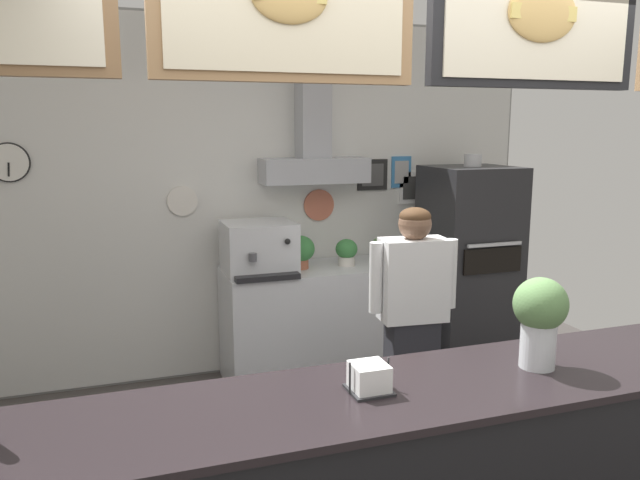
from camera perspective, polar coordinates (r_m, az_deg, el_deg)
The scene contains 10 objects.
back_wall_assembly at distance 4.92m, azimuth -5.37°, elevation 4.65°, with size 4.78×2.93×2.85m.
back_prep_counter at distance 5.07m, azimuth 0.17°, elevation -7.55°, with size 1.56×0.63×0.91m.
pizza_oven at distance 5.34m, azimuth 13.40°, elevation -2.49°, with size 0.68×0.69×1.79m.
shop_worker at distance 3.93m, azimuth 8.44°, elevation -7.23°, with size 0.56×0.26×1.53m.
espresso_machine at distance 4.74m, azimuth -5.62°, elevation -0.71°, with size 0.53×0.55×0.39m.
potted_sage at distance 4.85m, azimuth -1.84°, elevation -0.95°, with size 0.23×0.23×0.26m.
potted_rosemary at distance 4.97m, azimuth 2.44°, elevation -1.05°, with size 0.18×0.18×0.21m.
potted_oregano at distance 5.14m, azimuth 5.57°, elevation -0.71°, with size 0.16×0.16×0.20m.
napkin_holder at distance 2.36m, azimuth 4.52°, elevation -12.54°, with size 0.16×0.15×0.12m.
basil_vase at distance 2.67m, azimuth 19.45°, elevation -6.79°, with size 0.22×0.22×0.37m.
Camera 1 is at (-1.13, -2.22, 2.01)m, focal length 34.98 mm.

